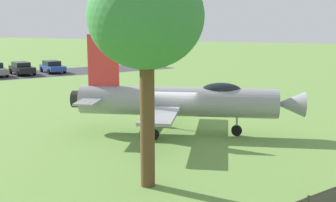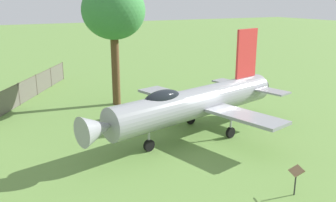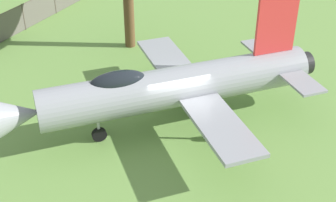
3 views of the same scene
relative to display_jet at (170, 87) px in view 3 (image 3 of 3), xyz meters
name	(u,v)px [view 3 (image 3 of 3)]	position (x,y,z in m)	size (l,w,h in m)	color
ground_plane	(177,124)	(-0.09, 0.35, -1.93)	(200.00, 200.00, 0.00)	#668E42
display_jet	(170,87)	(0.00, 0.00, 0.00)	(10.00, 13.02, 5.62)	gray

